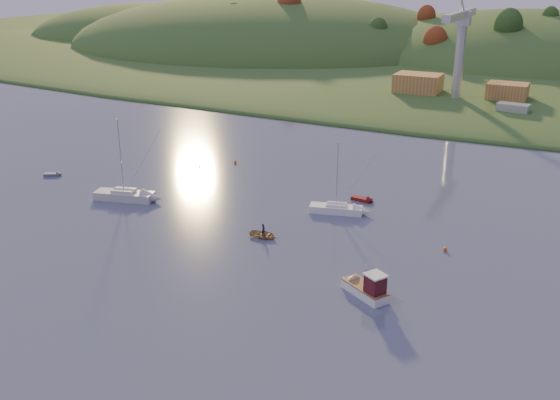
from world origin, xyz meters
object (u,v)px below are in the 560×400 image
at_px(grey_dinghy, 56,174).
at_px(fishing_boat, 362,286).
at_px(red_tender, 366,200).
at_px(canoe, 263,235).
at_px(sailboat_near, 124,195).
at_px(sailboat_far, 336,208).

bearing_deg(grey_dinghy, fishing_boat, -44.10).
bearing_deg(red_tender, grey_dinghy, -158.34).
xyz_separation_m(fishing_boat, canoe, (-15.93, 8.10, -0.52)).
height_order(fishing_boat, grey_dinghy, fishing_boat).
relative_size(sailboat_near, sailboat_far, 1.20).
height_order(sailboat_far, canoe, sailboat_far).
distance_m(fishing_boat, grey_dinghy, 59.60).
xyz_separation_m(fishing_boat, grey_dinghy, (-57.76, 14.69, -0.68)).
bearing_deg(sailboat_near, grey_dinghy, 152.96).
height_order(sailboat_near, red_tender, sailboat_near).
xyz_separation_m(canoe, grey_dinghy, (-41.83, 6.59, -0.15)).
bearing_deg(sailboat_near, fishing_boat, -29.98).
xyz_separation_m(fishing_boat, red_tender, (-8.65, 25.93, -0.65)).
bearing_deg(fishing_boat, sailboat_near, 15.63).
bearing_deg(red_tender, sailboat_far, -101.88).
distance_m(sailboat_near, red_tender, 35.14).
bearing_deg(sailboat_far, red_tender, 55.27).
distance_m(red_tender, grey_dinghy, 50.38).
bearing_deg(sailboat_near, sailboat_far, 2.18).
bearing_deg(fishing_boat, red_tender, -40.79).
distance_m(sailboat_near, sailboat_far, 30.88).
bearing_deg(sailboat_far, canoe, -127.08).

